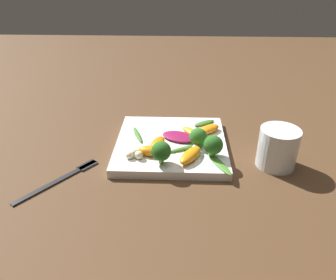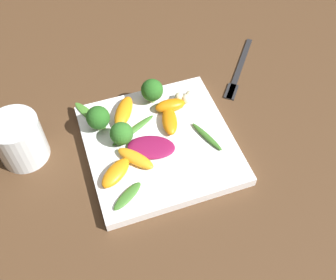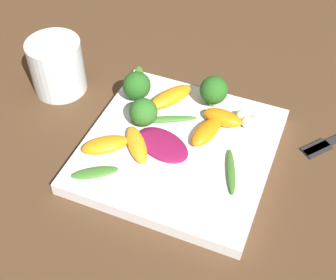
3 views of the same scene
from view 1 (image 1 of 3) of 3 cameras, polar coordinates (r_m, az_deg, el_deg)
ground_plane at (r=0.77m, az=0.53°, el=-1.39°), size 2.40×2.40×0.00m
plate at (r=0.76m, az=0.53°, el=-0.77°), size 0.25×0.25×0.02m
drinking_glass at (r=0.72m, az=18.57°, el=-1.29°), size 0.08×0.08×0.09m
fork at (r=0.70m, az=-17.25°, el=-5.94°), size 0.16×0.13×0.01m
radicchio_leaf_0 at (r=0.77m, az=1.94°, el=0.60°), size 0.08×0.09×0.01m
orange_segment_0 at (r=0.70m, az=-3.04°, el=-1.88°), size 0.03×0.06×0.02m
orange_segment_1 at (r=0.80m, az=7.05°, el=1.88°), size 0.06×0.07×0.02m
orange_segment_2 at (r=0.69m, az=3.92°, el=-2.65°), size 0.08×0.06×0.02m
orange_segment_3 at (r=0.78m, az=4.30°, el=1.25°), size 0.07×0.06×0.01m
orange_segment_4 at (r=0.73m, az=-1.82°, el=-0.64°), size 0.07×0.04×0.02m
broccoli_floret_0 at (r=0.67m, az=-1.19°, el=-1.98°), size 0.04×0.04×0.05m
broccoli_floret_1 at (r=0.73m, az=5.25°, el=0.51°), size 0.04×0.04×0.04m
broccoli_floret_2 at (r=0.70m, az=7.89°, el=-0.91°), size 0.04×0.04×0.05m
arugula_sprig_0 at (r=0.68m, az=8.90°, el=-4.07°), size 0.09×0.05×0.00m
arugula_sprig_1 at (r=0.84m, az=6.32°, el=2.98°), size 0.05×0.06×0.01m
arugula_sprig_2 at (r=0.78m, az=-5.33°, el=0.97°), size 0.08×0.04×0.01m
arugula_sprig_3 at (r=0.73m, az=3.35°, el=-1.35°), size 0.05×0.09×0.01m
macadamia_nut_0 at (r=0.69m, az=-5.08°, el=-2.64°), size 0.02×0.02×0.02m
macadamia_nut_1 at (r=0.72m, az=4.75°, el=-1.26°), size 0.01×0.01×0.01m
macadamia_nut_2 at (r=0.70m, az=-5.87°, el=-2.23°), size 0.02×0.02×0.02m
macadamia_nut_3 at (r=0.70m, az=-6.79°, el=-2.65°), size 0.02×0.02×0.02m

